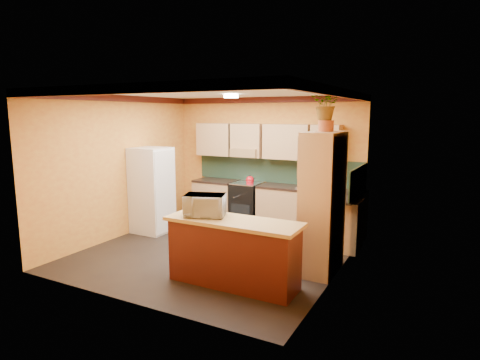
% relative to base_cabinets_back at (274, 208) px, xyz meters
% --- Properties ---
extents(room_shell, '(4.24, 4.24, 2.72)m').
position_rel_base_cabinets_back_xyz_m(room_shell, '(-0.31, -1.52, 1.65)').
color(room_shell, black).
rests_on(room_shell, ground).
extents(base_cabinets_back, '(3.65, 0.60, 0.88)m').
position_rel_base_cabinets_back_xyz_m(base_cabinets_back, '(0.00, 0.00, 0.00)').
color(base_cabinets_back, tan).
rests_on(base_cabinets_back, ground).
extents(countertop_back, '(3.65, 0.62, 0.04)m').
position_rel_base_cabinets_back_xyz_m(countertop_back, '(0.00, -0.00, 0.46)').
color(countertop_back, black).
rests_on(countertop_back, base_cabinets_back).
extents(stove, '(0.58, 0.58, 0.91)m').
position_rel_base_cabinets_back_xyz_m(stove, '(-0.62, -0.00, 0.02)').
color(stove, black).
rests_on(stove, ground).
extents(kettle, '(0.22, 0.22, 0.18)m').
position_rel_base_cabinets_back_xyz_m(kettle, '(-0.53, -0.05, 0.56)').
color(kettle, '#A90B14').
rests_on(kettle, stove).
extents(sink, '(0.48, 0.40, 0.03)m').
position_rel_base_cabinets_back_xyz_m(sink, '(0.78, 0.00, 0.50)').
color(sink, silver).
rests_on(sink, countertop_back).
extents(base_cabinets_right, '(0.60, 0.80, 0.88)m').
position_rel_base_cabinets_back_xyz_m(base_cabinets_right, '(1.47, -0.61, 0.00)').
color(base_cabinets_right, tan).
rests_on(base_cabinets_right, ground).
extents(countertop_right, '(0.62, 0.80, 0.04)m').
position_rel_base_cabinets_back_xyz_m(countertop_right, '(1.47, -0.61, 0.46)').
color(countertop_right, black).
rests_on(countertop_right, base_cabinets_right).
extents(fridge, '(0.68, 0.66, 1.70)m').
position_rel_base_cabinets_back_xyz_m(fridge, '(-2.08, -1.32, 0.41)').
color(fridge, silver).
rests_on(fridge, ground).
extents(pantry, '(0.48, 0.90, 2.10)m').
position_rel_base_cabinets_back_xyz_m(pantry, '(1.52, -1.76, 0.61)').
color(pantry, tan).
rests_on(pantry, ground).
extents(fern_pot, '(0.22, 0.22, 0.16)m').
position_rel_base_cabinets_back_xyz_m(fern_pot, '(1.52, -1.71, 1.74)').
color(fern_pot, '#9D4A26').
rests_on(fern_pot, pantry).
extents(fern, '(0.46, 0.41, 0.47)m').
position_rel_base_cabinets_back_xyz_m(fern, '(1.52, -1.71, 2.05)').
color(fern, tan).
rests_on(fern, fern_pot).
extents(breakfast_bar, '(1.80, 0.55, 0.88)m').
position_rel_base_cabinets_back_xyz_m(breakfast_bar, '(0.59, -2.81, 0.00)').
color(breakfast_bar, '#4E1812').
rests_on(breakfast_bar, ground).
extents(bar_top, '(1.90, 0.65, 0.05)m').
position_rel_base_cabinets_back_xyz_m(bar_top, '(0.59, -2.81, 0.47)').
color(bar_top, tan).
rests_on(bar_top, breakfast_bar).
extents(microwave, '(0.65, 0.55, 0.31)m').
position_rel_base_cabinets_back_xyz_m(microwave, '(0.13, -2.81, 0.64)').
color(microwave, silver).
rests_on(microwave, bar_top).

